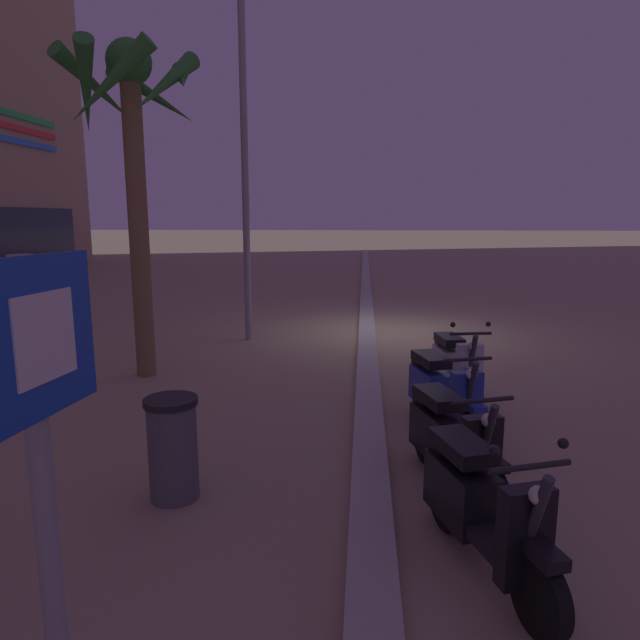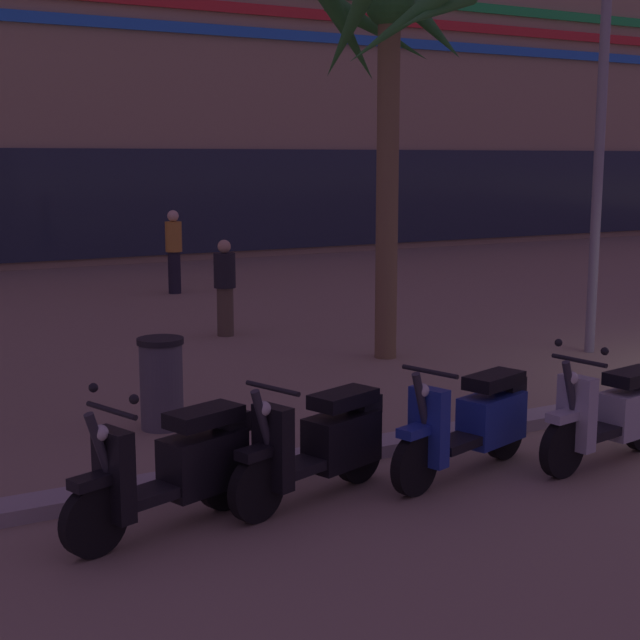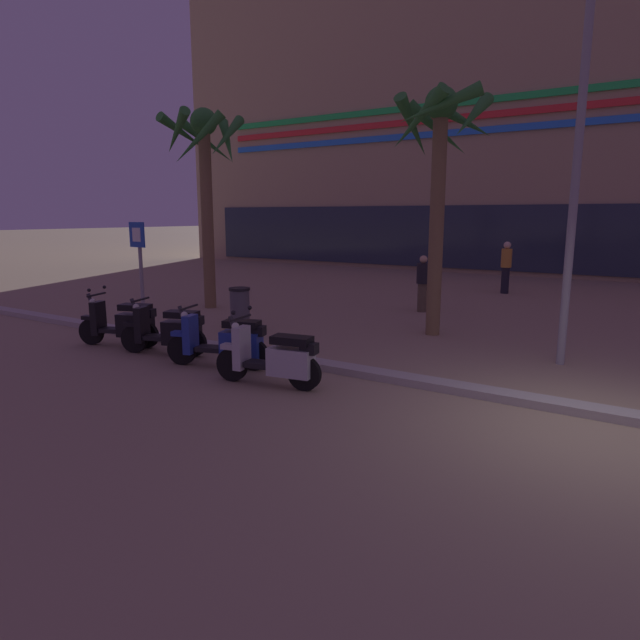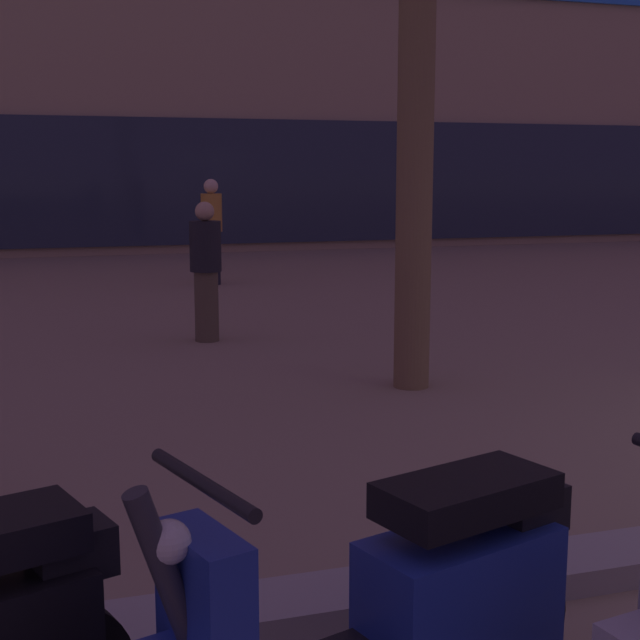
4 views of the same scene
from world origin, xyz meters
name	(u,v)px [view 4 (image 4 of 4)]	position (x,y,z in m)	size (l,w,h in m)	color
scooter_blue_last_in_row	(391,615)	(-5.77, -0.32, 0.45)	(1.81, 0.80, 1.04)	black
pedestrian_window_shopping	(206,268)	(-5.09, 6.74, 0.79)	(0.34, 0.45, 1.51)	brown
pedestrian_strolling_near_curb	(212,229)	(-4.14, 11.56, 0.91)	(0.34, 0.34, 1.71)	black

